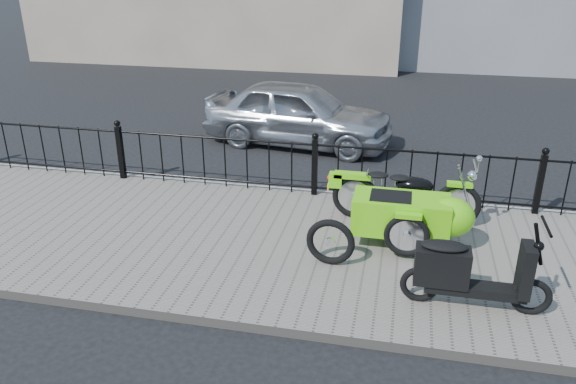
% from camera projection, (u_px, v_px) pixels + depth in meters
% --- Properties ---
extents(ground, '(120.00, 120.00, 0.00)m').
position_uv_depth(ground, '(299.00, 235.00, 8.35)').
color(ground, black).
rests_on(ground, ground).
extents(sidewalk, '(30.00, 3.80, 0.12)m').
position_uv_depth(sidewalk, '(292.00, 247.00, 7.88)').
color(sidewalk, slate).
rests_on(sidewalk, ground).
extents(curb, '(30.00, 0.10, 0.12)m').
position_uv_depth(curb, '(315.00, 194.00, 9.62)').
color(curb, gray).
rests_on(curb, ground).
extents(iron_fence, '(14.11, 0.11, 1.08)m').
position_uv_depth(iron_fence, '(315.00, 168.00, 9.29)').
color(iron_fence, black).
rests_on(iron_fence, sidewalk).
extents(motorcycle_sidecar, '(2.28, 1.48, 0.98)m').
position_uv_depth(motorcycle_sidecar, '(414.00, 211.00, 7.74)').
color(motorcycle_sidecar, black).
rests_on(motorcycle_sidecar, sidewalk).
extents(scooter, '(1.67, 0.49, 1.13)m').
position_uv_depth(scooter, '(466.00, 273.00, 6.31)').
color(scooter, black).
rests_on(scooter, sidewalk).
extents(spare_tire, '(0.65, 0.13, 0.64)m').
position_uv_depth(spare_tire, '(330.00, 242.00, 7.23)').
color(spare_tire, black).
rests_on(spare_tire, sidewalk).
extents(sedan_car, '(4.23, 2.17, 1.38)m').
position_uv_depth(sedan_car, '(298.00, 113.00, 12.06)').
color(sedan_car, '#B2B4B9').
rests_on(sedan_car, ground).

